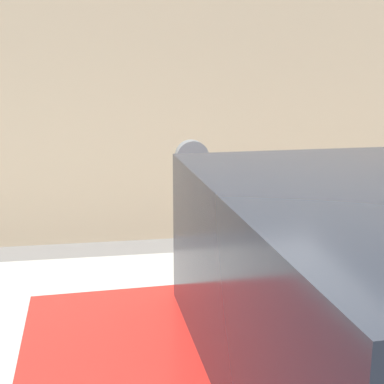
# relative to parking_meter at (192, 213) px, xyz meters

# --- Properties ---
(sidewalk) EXTENTS (24.00, 2.80, 0.14)m
(sidewalk) POSITION_rel_parking_meter_xyz_m (-0.48, 0.90, -1.16)
(sidewalk) COLOR #ADAAA3
(sidewalk) RESTS_ON ground_plane
(building_facade) EXTENTS (24.00, 0.30, 5.67)m
(building_facade) POSITION_rel_parking_meter_xyz_m (-0.48, 3.37, 1.60)
(building_facade) COLOR tan
(building_facade) RESTS_ON ground_plane
(parking_meter) EXTENTS (0.21, 0.12, 1.56)m
(parking_meter) POSITION_rel_parking_meter_xyz_m (0.00, 0.00, 0.00)
(parking_meter) COLOR slate
(parking_meter) RESTS_ON sidewalk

